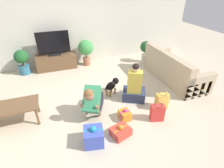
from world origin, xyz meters
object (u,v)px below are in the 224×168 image
Objects in this scene: gift_bag_a at (157,113)px; gift_box_b at (121,131)px; potted_plant_back_right at (86,49)px; tv at (54,45)px; gift_bag_b at (162,101)px; person_kneeling at (93,100)px; gift_box_a at (125,115)px; coffee_table at (9,108)px; tv_console at (57,62)px; sofa_right at (173,70)px; potted_plant_corner_right at (146,49)px; person_sitting at (134,88)px; dog at (112,85)px; potted_plant_back_left at (22,61)px; gift_box_c at (94,136)px.

gift_box_b is at bearing -171.18° from gift_bag_a.
tv is at bearing 177.01° from potted_plant_back_right.
gift_box_b is at bearing -159.49° from gift_bag_b.
gift_box_a is at bearing -7.08° from person_kneeling.
tv_console is at bearing 65.83° from coffee_table.
coffee_table is at bearing 96.49° from sofa_right.
sofa_right is 3.60m from tv.
tv reaches higher than gift_bag_b.
tv reaches higher than gift_bag_a.
sofa_right is at bearing -31.20° from tv_console.
gift_bag_a reaches higher than gift_box_a.
gift_box_b is (-2.18, -1.47, -0.21)m from sofa_right.
gift_box_a reaches higher than gift_box_b.
potted_plant_corner_right is 0.77× the size of person_sitting.
person_sitting is at bearing -168.95° from dog.
tv_console is at bearing 128.05° from person_kneeling.
gift_bag_a is at bearing -49.53° from potted_plant_back_left.
sofa_right is 1.65× the size of tv_console.
sofa_right is 3.56m from tv_console.
gift_box_a is 0.66× the size of gift_bag_b.
tv is at bearing 65.83° from coffee_table.
person_sitting is (2.61, -0.07, -0.04)m from coffee_table.
potted_plant_back_left is (-4.00, 1.79, 0.13)m from sofa_right.
coffee_table is 1.27× the size of person_kneeling.
dog is at bearing 8.61° from coffee_table.
tv is 3.63× the size of gift_box_a.
potted_plant_back_left is 1.02× the size of potted_plant_corner_right.
coffee_table is 2.89m from gift_bag_a.
tv_console is at bearing 0.00° from tv.
coffee_table is at bearing -92.01° from potted_plant_back_left.
sofa_right is 7.62× the size of gift_box_a.
potted_plant_back_left reaches higher than gift_box_b.
dog is at bearing 76.77° from gift_box_b.
tv is at bearing 170.36° from potted_plant_corner_right.
gift_box_b is at bearing 1.99° from gift_box_c.
gift_bag_b is at bearing -10.68° from coffee_table.
tv_console is 2.63m from person_kneeling.
person_sitting reaches higher than gift_bag_b.
tv is at bearing -2.67° from dog.
tv reaches higher than gift_box_c.
potted_plant_corner_right is 3.14m from person_kneeling.
gift_box_a is at bearing 77.38° from person_sitting.
person_kneeling reaches higher than coffee_table.
gift_bag_b reaches higher than dog.
potted_plant_back_left is at bearing 125.60° from gift_box_a.
tv_console is 2.62× the size of dog.
person_sitting is (-1.47, -0.53, 0.04)m from sofa_right.
tv_console is 1.27× the size of tv.
gift_box_c is (-0.83, -1.36, -0.10)m from dog.
potted_plant_back_left is at bearing 130.47° from gift_bag_a.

